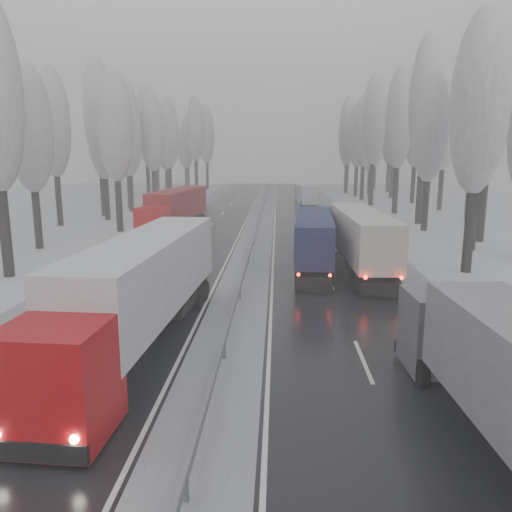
# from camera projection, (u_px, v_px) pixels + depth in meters

# --- Properties ---
(carriageway_right) EXTENTS (7.50, 200.00, 0.03)m
(carriageway_right) POSITION_uv_depth(u_px,v_px,m) (322.00, 261.00, 36.37)
(carriageway_right) COLOR black
(carriageway_right) RESTS_ON ground
(carriageway_left) EXTENTS (7.50, 200.00, 0.03)m
(carriageway_left) POSITION_uv_depth(u_px,v_px,m) (179.00, 260.00, 36.81)
(carriageway_left) COLOR black
(carriageway_left) RESTS_ON ground
(median_slush) EXTENTS (3.00, 200.00, 0.04)m
(median_slush) POSITION_uv_depth(u_px,v_px,m) (250.00, 260.00, 36.58)
(median_slush) COLOR #A7AAAF
(median_slush) RESTS_ON ground
(shoulder_right) EXTENTS (2.40, 200.00, 0.04)m
(shoulder_right) POSITION_uv_depth(u_px,v_px,m) (390.00, 262.00, 36.16)
(shoulder_right) COLOR #A7AAAF
(shoulder_right) RESTS_ON ground
(shoulder_left) EXTENTS (2.40, 200.00, 0.04)m
(shoulder_left) POSITION_uv_depth(u_px,v_px,m) (113.00, 259.00, 37.01)
(shoulder_left) COLOR #A7AAAF
(shoulder_left) RESTS_ON ground
(median_guardrail) EXTENTS (0.12, 200.00, 0.76)m
(median_guardrail) POSITION_uv_depth(u_px,v_px,m) (250.00, 253.00, 36.46)
(median_guardrail) COLOR slate
(median_guardrail) RESTS_ON ground
(tree_18) EXTENTS (3.60, 3.60, 16.58)m
(tree_18) POSITION_uv_depth(u_px,v_px,m) (480.00, 104.00, 30.95)
(tree_18) COLOR black
(tree_18) RESTS_ON ground
(tree_20) EXTENTS (3.60, 3.60, 15.71)m
(tree_20) POSITION_uv_depth(u_px,v_px,m) (482.00, 122.00, 38.88)
(tree_20) COLOR black
(tree_20) RESTS_ON ground
(tree_21) EXTENTS (3.60, 3.60, 18.62)m
(tree_21) POSITION_uv_depth(u_px,v_px,m) (492.00, 102.00, 42.33)
(tree_21) COLOR black
(tree_21) RESTS_ON ground
(tree_22) EXTENTS (3.60, 3.60, 15.86)m
(tree_22) POSITION_uv_depth(u_px,v_px,m) (431.00, 128.00, 49.11)
(tree_22) COLOR black
(tree_22) RESTS_ON ground
(tree_23) EXTENTS (3.60, 3.60, 13.55)m
(tree_23) POSITION_uv_depth(u_px,v_px,m) (478.00, 144.00, 53.06)
(tree_23) COLOR black
(tree_23) RESTS_ON ground
(tree_24) EXTENTS (3.60, 3.60, 20.49)m
(tree_24) POSITION_uv_depth(u_px,v_px,m) (426.00, 102.00, 53.80)
(tree_24) COLOR black
(tree_24) RESTS_ON ground
(tree_25) EXTENTS (3.60, 3.60, 19.44)m
(tree_25) POSITION_uv_depth(u_px,v_px,m) (476.00, 112.00, 57.56)
(tree_25) COLOR black
(tree_25) RESTS_ON ground
(tree_26) EXTENTS (3.60, 3.60, 18.78)m
(tree_26) POSITION_uv_depth(u_px,v_px,m) (399.00, 119.00, 64.06)
(tree_26) COLOR black
(tree_26) RESTS_ON ground
(tree_27) EXTENTS (3.60, 3.60, 17.62)m
(tree_27) POSITION_uv_depth(u_px,v_px,m) (445.00, 127.00, 67.83)
(tree_27) COLOR black
(tree_27) RESTS_ON ground
(tree_28) EXTENTS (3.60, 3.60, 19.62)m
(tree_28) POSITION_uv_depth(u_px,v_px,m) (374.00, 121.00, 74.47)
(tree_28) COLOR black
(tree_28) RESTS_ON ground
(tree_29) EXTENTS (3.60, 3.60, 18.11)m
(tree_29) POSITION_uv_depth(u_px,v_px,m) (416.00, 129.00, 78.27)
(tree_29) COLOR black
(tree_29) RESTS_ON ground
(tree_30) EXTENTS (3.60, 3.60, 17.86)m
(tree_30) POSITION_uv_depth(u_px,v_px,m) (364.00, 131.00, 84.23)
(tree_30) COLOR black
(tree_30) RESTS_ON ground
(tree_31) EXTENTS (3.60, 3.60, 18.58)m
(tree_31) POSITION_uv_depth(u_px,v_px,m) (394.00, 130.00, 87.80)
(tree_31) COLOR black
(tree_31) RESTS_ON ground
(tree_32) EXTENTS (3.60, 3.60, 17.33)m
(tree_32) POSITION_uv_depth(u_px,v_px,m) (358.00, 135.00, 91.64)
(tree_32) COLOR black
(tree_32) RESTS_ON ground
(tree_33) EXTENTS (3.60, 3.60, 14.33)m
(tree_33) POSITION_uv_depth(u_px,v_px,m) (370.00, 146.00, 95.81)
(tree_33) COLOR black
(tree_33) RESTS_ON ground
(tree_34) EXTENTS (3.60, 3.60, 17.63)m
(tree_34) POSITION_uv_depth(u_px,v_px,m) (347.00, 136.00, 98.60)
(tree_34) COLOR black
(tree_34) RESTS_ON ground
(tree_35) EXTENTS (3.60, 3.60, 18.25)m
(tree_35) POSITION_uv_depth(u_px,v_px,m) (390.00, 134.00, 102.05)
(tree_35) COLOR black
(tree_35) RESTS_ON ground
(tree_36) EXTENTS (3.60, 3.60, 20.23)m
(tree_36) POSITION_uv_depth(u_px,v_px,m) (348.00, 130.00, 107.86)
(tree_36) COLOR black
(tree_36) RESTS_ON ground
(tree_37) EXTENTS (3.60, 3.60, 16.37)m
(tree_37) POSITION_uv_depth(u_px,v_px,m) (376.00, 142.00, 111.97)
(tree_37) COLOR black
(tree_37) RESTS_ON ground
(tree_38) EXTENTS (3.60, 3.60, 17.97)m
(tree_38) POSITION_uv_depth(u_px,v_px,m) (348.00, 138.00, 118.41)
(tree_38) COLOR black
(tree_38) RESTS_ON ground
(tree_39) EXTENTS (3.60, 3.60, 16.19)m
(tree_39) POSITION_uv_depth(u_px,v_px,m) (358.00, 143.00, 122.44)
(tree_39) COLOR black
(tree_39) RESTS_ON ground
(tree_60) EXTENTS (3.60, 3.60, 14.84)m
(tree_60) POSITION_uv_depth(u_px,v_px,m) (29.00, 130.00, 39.54)
(tree_60) COLOR black
(tree_60) RESTS_ON ground
(tree_62) EXTENTS (3.60, 3.60, 16.04)m
(tree_62) POSITION_uv_depth(u_px,v_px,m) (115.00, 126.00, 48.56)
(tree_62) COLOR black
(tree_62) RESTS_ON ground
(tree_63) EXTENTS (3.60, 3.60, 16.88)m
(tree_63) POSITION_uv_depth(u_px,v_px,m) (53.00, 123.00, 52.70)
(tree_63) COLOR black
(tree_63) RESTS_ON ground
(tree_64) EXTENTS (3.60, 3.60, 15.42)m
(tree_64) POSITION_uv_depth(u_px,v_px,m) (103.00, 134.00, 57.62)
(tree_64) COLOR black
(tree_64) RESTS_ON ground
(tree_65) EXTENTS (3.60, 3.60, 19.48)m
(tree_65) POSITION_uv_depth(u_px,v_px,m) (98.00, 114.00, 61.09)
(tree_65) COLOR black
(tree_65) RESTS_ON ground
(tree_66) EXTENTS (3.60, 3.60, 15.23)m
(tree_66) POSITION_uv_depth(u_px,v_px,m) (128.00, 138.00, 67.07)
(tree_66) COLOR black
(tree_66) RESTS_ON ground
(tree_67) EXTENTS (3.60, 3.60, 17.09)m
(tree_67) POSITION_uv_depth(u_px,v_px,m) (127.00, 130.00, 70.80)
(tree_67) COLOR black
(tree_67) RESTS_ON ground
(tree_68) EXTENTS (3.60, 3.60, 16.65)m
(tree_68) POSITION_uv_depth(u_px,v_px,m) (152.00, 133.00, 73.44)
(tree_68) COLOR black
(tree_68) RESTS_ON ground
(tree_69) EXTENTS (3.60, 3.60, 19.35)m
(tree_69) POSITION_uv_depth(u_px,v_px,m) (127.00, 123.00, 77.22)
(tree_69) COLOR black
(tree_69) RESTS_ON ground
(tree_70) EXTENTS (3.60, 3.60, 17.09)m
(tree_70) POSITION_uv_depth(u_px,v_px,m) (168.00, 134.00, 83.24)
(tree_70) COLOR black
(tree_70) RESTS_ON ground
(tree_71) EXTENTS (3.60, 3.60, 19.61)m
(tree_71) POSITION_uv_depth(u_px,v_px,m) (146.00, 126.00, 87.04)
(tree_71) COLOR black
(tree_71) RESTS_ON ground
(tree_72) EXTENTS (3.60, 3.60, 15.11)m
(tree_72) POSITION_uv_depth(u_px,v_px,m) (166.00, 143.00, 92.76)
(tree_72) COLOR black
(tree_72) RESTS_ON ground
(tree_73) EXTENTS (3.60, 3.60, 17.22)m
(tree_73) POSITION_uv_depth(u_px,v_px,m) (155.00, 137.00, 96.53)
(tree_73) COLOR black
(tree_73) RESTS_ON ground
(tree_74) EXTENTS (3.60, 3.60, 19.68)m
(tree_74) POSITION_uv_depth(u_px,v_px,m) (195.00, 130.00, 102.58)
(tree_74) COLOR black
(tree_74) RESTS_ON ground
(tree_75) EXTENTS (3.60, 3.60, 18.60)m
(tree_75) POSITION_uv_depth(u_px,v_px,m) (156.00, 134.00, 107.02)
(tree_75) COLOR black
(tree_75) RESTS_ON ground
(tree_76) EXTENTS (3.60, 3.60, 18.55)m
(tree_76) POSITION_uv_depth(u_px,v_px,m) (207.00, 135.00, 111.88)
(tree_76) COLOR black
(tree_76) RESTS_ON ground
(tree_77) EXTENTS (3.60, 3.60, 14.32)m
(tree_77) POSITION_uv_depth(u_px,v_px,m) (185.00, 148.00, 116.57)
(tree_77) COLOR black
(tree_77) RESTS_ON ground
(tree_78) EXTENTS (3.60, 3.60, 19.55)m
(tree_78) POSITION_uv_depth(u_px,v_px,m) (196.00, 134.00, 118.35)
(tree_78) COLOR black
(tree_78) RESTS_ON ground
(tree_79) EXTENTS (3.60, 3.60, 17.07)m
(tree_79) POSITION_uv_depth(u_px,v_px,m) (187.00, 141.00, 122.70)
(tree_79) COLOR black
(tree_79) RESTS_ON ground
(truck_blue_box) EXTENTS (3.22, 14.49, 3.69)m
(truck_blue_box) POSITION_uv_depth(u_px,v_px,m) (314.00, 235.00, 34.45)
(truck_blue_box) COLOR #1E214C
(truck_blue_box) RESTS_ON ground
(truck_cream_box) EXTENTS (2.88, 15.77, 4.03)m
(truck_cream_box) POSITION_uv_depth(u_px,v_px,m) (357.00, 235.00, 33.38)
(truck_cream_box) COLOR #A3A091
(truck_cream_box) RESTS_ON ground
(box_truck_distant) EXTENTS (3.42, 8.31, 3.02)m
(box_truck_distant) POSITION_uv_depth(u_px,v_px,m) (306.00, 194.00, 78.76)
(box_truck_distant) COLOR #BBBDC2
(box_truck_distant) RESTS_ON ground
(truck_red_white) EXTENTS (3.61, 16.93, 4.31)m
(truck_red_white) POSITION_uv_depth(u_px,v_px,m) (140.00, 287.00, 19.66)
(truck_red_white) COLOR #AE090D
(truck_red_white) RESTS_ON ground
(truck_red_red) EXTENTS (4.07, 16.47, 4.19)m
(truck_red_red) POSITION_uv_depth(u_px,v_px,m) (175.00, 208.00, 49.70)
(truck_red_red) COLOR red
(truck_red_red) RESTS_ON ground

